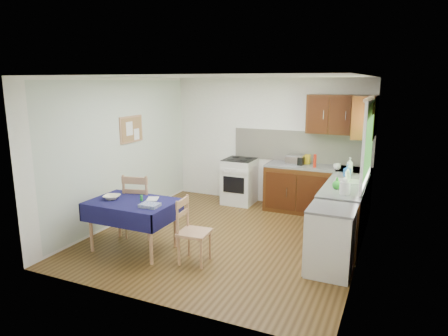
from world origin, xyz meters
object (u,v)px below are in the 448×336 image
at_px(toaster, 292,161).
at_px(chair_far, 140,204).
at_px(chair_near, 191,229).
at_px(kettle, 345,187).
at_px(dining_table, 133,208).
at_px(sandwich_press, 296,159).
at_px(dish_rack, 348,181).

bearing_deg(toaster, chair_far, -144.82).
bearing_deg(toaster, chair_near, -119.03).
xyz_separation_m(chair_near, kettle, (1.84, 1.07, 0.53)).
bearing_deg(kettle, chair_near, -149.85).
height_order(dining_table, sandwich_press, sandwich_press).
relative_size(dining_table, kettle, 5.15).
xyz_separation_m(dining_table, toaster, (1.64, 2.70, 0.34)).
height_order(chair_far, toaster, toaster).
bearing_deg(dining_table, toaster, 58.92).
relative_size(chair_far, chair_near, 1.14).
bearing_deg(chair_far, chair_near, 145.55).
bearing_deg(kettle, chair_far, -168.91).
relative_size(toaster, kettle, 0.97).
xyz_separation_m(dining_table, kettle, (2.81, 1.05, 0.37)).
relative_size(dining_table, chair_near, 1.36).
xyz_separation_m(chair_near, toaster, (0.67, 2.72, 0.50)).
relative_size(chair_far, toaster, 4.45).
xyz_separation_m(dining_table, sandwich_press, (1.68, 2.81, 0.35)).
distance_m(toaster, sandwich_press, 0.12).
distance_m(sandwich_press, dish_rack, 1.50).
xyz_separation_m(sandwich_press, dish_rack, (1.08, -1.04, -0.07)).
bearing_deg(dining_table, kettle, 20.65).
height_order(chair_near, dish_rack, dish_rack).
relative_size(dining_table, dish_rack, 3.03).
distance_m(chair_far, sandwich_press, 3.06).
xyz_separation_m(chair_far, sandwich_press, (1.90, 2.36, 0.44)).
xyz_separation_m(toaster, sandwich_press, (0.04, 0.11, 0.01)).
height_order(chair_far, sandwich_press, sandwich_press).
bearing_deg(chair_near, kettle, -64.44).
distance_m(dining_table, kettle, 3.02).
xyz_separation_m(dining_table, chair_near, (0.97, -0.02, -0.16)).
relative_size(toaster, dish_rack, 0.57).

